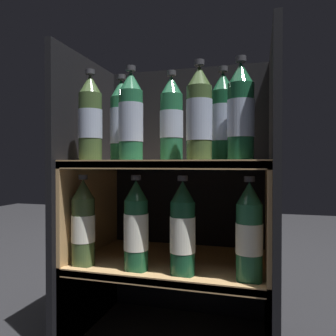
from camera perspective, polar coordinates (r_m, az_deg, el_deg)
The scene contains 16 objects.
fridge_back_wall at distance 1.24m, azimuth 3.31°, elevation -3.88°, with size 0.63×0.02×0.91m, color black.
fridge_side_left at distance 1.16m, azimuth -13.89°, elevation -4.22°, with size 0.02×0.43×0.91m, color black.
fridge_side_right at distance 1.01m, azimuth 17.94°, elevation -4.99°, with size 0.02×0.43×0.91m, color black.
shelf_lower at distance 1.09m, azimuth 0.73°, elevation -18.21°, with size 0.59×0.39×0.26m.
shelf_upper at distance 1.04m, azimuth 0.78°, elevation -7.61°, with size 0.59×0.39×0.57m.
bottle_upper_front_0 at distance 1.00m, azimuth -13.38°, elevation 8.16°, with size 0.07×0.07×0.27m.
bottle_upper_front_1 at distance 0.95m, azimuth -6.49°, elevation 8.56°, with size 0.07×0.07×0.27m.
bottle_upper_front_2 at distance 0.89m, azimuth 5.46°, elevation 9.05°, with size 0.07×0.07×0.27m.
bottle_upper_front_3 at distance 0.88m, azimuth 12.55°, elevation 9.18°, with size 0.07×0.07×0.27m.
bottle_upper_back_0 at distance 1.04m, azimuth -8.14°, elevation 7.83°, with size 0.07×0.07×0.27m.
bottle_upper_back_1 at distance 0.99m, azimuth 0.61°, elevation 8.29°, with size 0.07×0.07×0.27m.
bottle_upper_back_2 at distance 0.96m, azimuth 9.54°, elevation 8.46°, with size 0.07×0.07×0.27m.
bottle_lower_front_0 at distance 1.02m, azimuth -14.54°, elevation -9.42°, with size 0.07×0.07×0.27m.
bottle_lower_front_1 at distance 0.95m, azimuth -5.58°, elevation -10.24°, with size 0.07×0.07×0.27m.
bottle_lower_front_2 at distance 0.91m, azimuth 2.56°, elevation -10.71°, with size 0.07×0.07×0.27m.
bottle_lower_front_3 at distance 0.89m, azimuth 13.96°, elevation -10.99°, with size 0.07×0.07×0.27m.
Camera 1 is at (0.27, -0.81, 0.56)m, focal length 35.00 mm.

